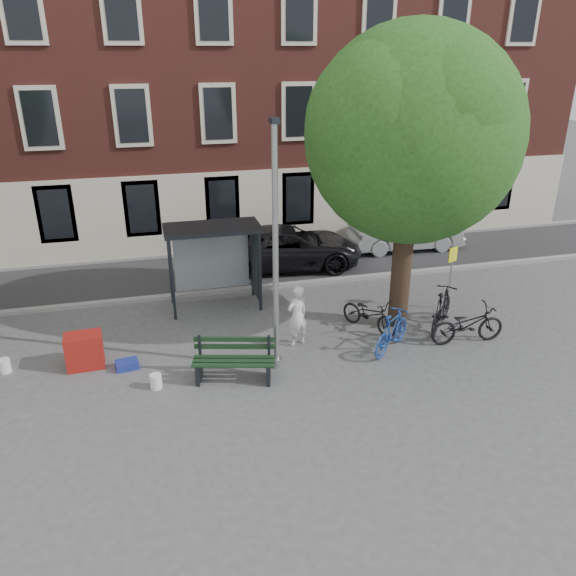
{
  "coord_description": "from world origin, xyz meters",
  "views": [
    {
      "loc": [
        -2.78,
        -12.03,
        7.44
      ],
      "look_at": [
        0.73,
        1.68,
        1.4
      ],
      "focal_mm": 35.0,
      "sensor_mm": 36.0,
      "label": 1
    }
  ],
  "objects_px": {
    "car_dark": "(288,247)",
    "lamppost": "(276,264)",
    "notice_sign": "(452,264)",
    "car_silver": "(406,231)",
    "red_stand": "(84,351)",
    "bike_b": "(392,331)",
    "bench": "(234,362)",
    "bike_d": "(442,309)",
    "painter": "(297,316)",
    "bike_c": "(369,314)",
    "bus_shelter": "(226,246)",
    "bike_a": "(467,324)"
  },
  "relations": [
    {
      "from": "car_dark",
      "to": "bench",
      "type": "bearing_deg",
      "value": 161.95
    },
    {
      "from": "bike_d",
      "to": "notice_sign",
      "type": "relative_size",
      "value": 1.0
    },
    {
      "from": "bus_shelter",
      "to": "red_stand",
      "type": "distance_m",
      "value": 5.21
    },
    {
      "from": "lamppost",
      "to": "bike_a",
      "type": "bearing_deg",
      "value": -0.45
    },
    {
      "from": "red_stand",
      "to": "notice_sign",
      "type": "xyz_separation_m",
      "value": [
        10.61,
        0.85,
        1.02
      ]
    },
    {
      "from": "red_stand",
      "to": "bike_c",
      "type": "bearing_deg",
      "value": 0.97
    },
    {
      "from": "bike_c",
      "to": "car_silver",
      "type": "xyz_separation_m",
      "value": [
        4.07,
        6.26,
        0.25
      ]
    },
    {
      "from": "painter",
      "to": "red_stand",
      "type": "bearing_deg",
      "value": -24.66
    },
    {
      "from": "bike_c",
      "to": "bike_d",
      "type": "distance_m",
      "value": 2.09
    },
    {
      "from": "bench",
      "to": "car_dark",
      "type": "bearing_deg",
      "value": 80.86
    },
    {
      "from": "bike_b",
      "to": "notice_sign",
      "type": "distance_m",
      "value": 3.52
    },
    {
      "from": "bike_d",
      "to": "notice_sign",
      "type": "bearing_deg",
      "value": -84.44
    },
    {
      "from": "car_dark",
      "to": "bike_b",
      "type": "bearing_deg",
      "value": -164.67
    },
    {
      "from": "bench",
      "to": "bike_c",
      "type": "distance_m",
      "value": 4.48
    },
    {
      "from": "car_silver",
      "to": "notice_sign",
      "type": "bearing_deg",
      "value": 169.8
    },
    {
      "from": "lamppost",
      "to": "red_stand",
      "type": "height_order",
      "value": "lamppost"
    },
    {
      "from": "notice_sign",
      "to": "car_silver",
      "type": "bearing_deg",
      "value": 57.18
    },
    {
      "from": "bike_d",
      "to": "lamppost",
      "type": "bearing_deg",
      "value": 52.86
    },
    {
      "from": "bike_b",
      "to": "red_stand",
      "type": "height_order",
      "value": "bike_b"
    },
    {
      "from": "car_dark",
      "to": "car_silver",
      "type": "distance_m",
      "value": 5.12
    },
    {
      "from": "painter",
      "to": "bench",
      "type": "distance_m",
      "value": 2.37
    },
    {
      "from": "bus_shelter",
      "to": "bike_c",
      "type": "xyz_separation_m",
      "value": [
        3.65,
        -2.76,
        -1.43
      ]
    },
    {
      "from": "bike_d",
      "to": "car_dark",
      "type": "distance_m",
      "value": 6.65
    },
    {
      "from": "car_dark",
      "to": "red_stand",
      "type": "bearing_deg",
      "value": 135.85
    },
    {
      "from": "bike_a",
      "to": "car_silver",
      "type": "bearing_deg",
      "value": -10.27
    },
    {
      "from": "bus_shelter",
      "to": "bike_a",
      "type": "bearing_deg",
      "value": -34.91
    },
    {
      "from": "bike_b",
      "to": "notice_sign",
      "type": "bearing_deg",
      "value": -94.42
    },
    {
      "from": "painter",
      "to": "bike_d",
      "type": "relative_size",
      "value": 0.86
    },
    {
      "from": "car_dark",
      "to": "red_stand",
      "type": "height_order",
      "value": "car_dark"
    },
    {
      "from": "bike_a",
      "to": "car_dark",
      "type": "height_order",
      "value": "car_dark"
    },
    {
      "from": "bike_d",
      "to": "car_dark",
      "type": "xyz_separation_m",
      "value": [
        -3.04,
        5.91,
        0.15
      ]
    },
    {
      "from": "bus_shelter",
      "to": "bike_d",
      "type": "relative_size",
      "value": 1.42
    },
    {
      "from": "bike_a",
      "to": "bike_b",
      "type": "relative_size",
      "value": 1.12
    },
    {
      "from": "car_dark",
      "to": "notice_sign",
      "type": "relative_size",
      "value": 2.69
    },
    {
      "from": "bike_c",
      "to": "car_silver",
      "type": "height_order",
      "value": "car_silver"
    },
    {
      "from": "red_stand",
      "to": "notice_sign",
      "type": "bearing_deg",
      "value": 4.57
    },
    {
      "from": "bike_a",
      "to": "notice_sign",
      "type": "bearing_deg",
      "value": -13.0
    },
    {
      "from": "car_dark",
      "to": "lamppost",
      "type": "bearing_deg",
      "value": 169.26
    },
    {
      "from": "car_dark",
      "to": "car_silver",
      "type": "relative_size",
      "value": 1.21
    },
    {
      "from": "bus_shelter",
      "to": "car_silver",
      "type": "bearing_deg",
      "value": 24.35
    },
    {
      "from": "bike_c",
      "to": "red_stand",
      "type": "distance_m",
      "value": 7.72
    },
    {
      "from": "painter",
      "to": "bench",
      "type": "xyz_separation_m",
      "value": [
        -1.94,
        -1.3,
        -0.4
      ]
    },
    {
      "from": "bench",
      "to": "bike_b",
      "type": "relative_size",
      "value": 1.11
    },
    {
      "from": "bench",
      "to": "notice_sign",
      "type": "distance_m",
      "value": 7.51
    },
    {
      "from": "notice_sign",
      "to": "bike_b",
      "type": "bearing_deg",
      "value": -165.12
    },
    {
      "from": "notice_sign",
      "to": "lamppost",
      "type": "bearing_deg",
      "value": 178.38
    },
    {
      "from": "lamppost",
      "to": "painter",
      "type": "distance_m",
      "value": 2.31
    },
    {
      "from": "painter",
      "to": "bus_shelter",
      "type": "bearing_deg",
      "value": -87.86
    },
    {
      "from": "lamppost",
      "to": "car_dark",
      "type": "relative_size",
      "value": 1.13
    },
    {
      "from": "lamppost",
      "to": "bike_b",
      "type": "relative_size",
      "value": 3.29
    }
  ]
}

